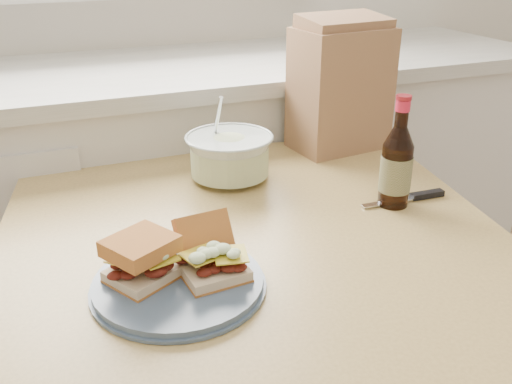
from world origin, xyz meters
name	(u,v)px	position (x,y,z in m)	size (l,w,h in m)	color
cabinet_run	(155,214)	(0.00, 1.70, 0.47)	(2.50, 0.64, 0.94)	silver
dining_table	(252,281)	(0.03, 0.96, 0.66)	(1.08, 1.08, 0.78)	tan
plate	(179,284)	(-0.14, 0.83, 0.78)	(0.27, 0.27, 0.02)	#475972
sandwich_left	(142,259)	(-0.19, 0.85, 0.83)	(0.13, 0.12, 0.07)	#CDB690
sandwich_right	(211,255)	(-0.09, 0.83, 0.82)	(0.10, 0.14, 0.08)	#CDB690
coleslaw_bowl	(230,158)	(0.08, 1.21, 0.83)	(0.20, 0.20, 0.19)	silver
beer_bottle	(396,165)	(0.34, 0.96, 0.86)	(0.06, 0.06, 0.23)	black
knife	(417,197)	(0.40, 0.96, 0.78)	(0.19, 0.03, 0.01)	silver
paper_bag	(340,90)	(0.41, 1.31, 0.93)	(0.23, 0.15, 0.30)	#966848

